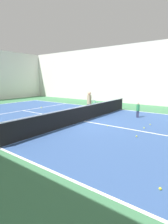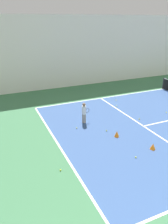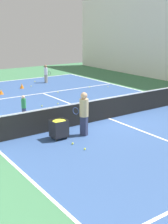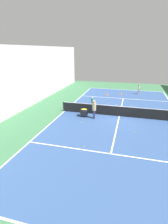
{
  "view_description": "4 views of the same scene",
  "coord_description": "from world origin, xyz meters",
  "views": [
    {
      "loc": [
        -8.53,
        -6.32,
        2.58
      ],
      "look_at": [
        0.0,
        0.0,
        0.59
      ],
      "focal_mm": 28.0,
      "sensor_mm": 36.0,
      "label": 1
    },
    {
      "loc": [
        9.14,
        -14.24,
        5.81
      ],
      "look_at": [
        -1.86,
        -9.42,
        0.7
      ],
      "focal_mm": 35.0,
      "sensor_mm": 36.0,
      "label": 2
    },
    {
      "loc": [
        8.62,
        10.36,
        4.16
      ],
      "look_at": [
        2.16,
        1.12,
        0.93
      ],
      "focal_mm": 50.0,
      "sensor_mm": 36.0,
      "label": 3
    },
    {
      "loc": [
        -0.78,
        15.36,
        5.81
      ],
      "look_at": [
        3.14,
        0.9,
        0.44
      ],
      "focal_mm": 28.0,
      "sensor_mm": 36.0,
      "label": 4
    }
  ],
  "objects": [
    {
      "name": "line_baseline_near",
      "position": [
        0.0,
        -11.63,
        0.01
      ],
      "size": [
        10.81,
        0.1,
        0.0
      ],
      "primitive_type": "cube",
      "color": "white",
      "rests_on": "ground"
    },
    {
      "name": "line_sideline_left",
      "position": [
        -5.41,
        0.0,
        0.01
      ],
      "size": [
        0.1,
        23.26,
        0.0
      ],
      "primitive_type": "cube",
      "color": "white",
      "rests_on": "ground"
    },
    {
      "name": "line_service_near",
      "position": [
        0.0,
        -6.4,
        0.01
      ],
      "size": [
        10.81,
        0.1,
        0.0
      ],
      "primitive_type": "cube",
      "color": "white",
      "rests_on": "ground"
    },
    {
      "name": "hall_enclosure_left",
      "position": [
        -9.62,
        0.0,
        3.1
      ],
      "size": [
        0.15,
        31.83,
        6.21
      ],
      "color": "silver",
      "rests_on": "ground"
    },
    {
      "name": "player_near_baseline",
      "position": [
        -1.87,
        -9.41,
        0.73
      ],
      "size": [
        0.34,
        0.58,
        1.28
      ],
      "rotation": [
        0.0,
        0.0,
        1.85
      ],
      "color": "gray",
      "rests_on": "ground"
    },
    {
      "name": "training_cone_0",
      "position": [
        0.43,
        -8.5,
        0.17
      ],
      "size": [
        0.26,
        0.26,
        0.33
      ],
      "primitive_type": "cone",
      "color": "orange",
      "rests_on": "ground"
    },
    {
      "name": "training_cone_1",
      "position": [
        2.19,
        -7.56,
        0.16
      ],
      "size": [
        0.27,
        0.27,
        0.3
      ],
      "primitive_type": "cone",
      "color": "orange",
      "rests_on": "ground"
    },
    {
      "name": "tennis_ball_7",
      "position": [
        -3.38,
        -6.18,
        0.04
      ],
      "size": [
        0.07,
        0.07,
        0.07
      ],
      "primitive_type": "sphere",
      "color": "yellow",
      "rests_on": "ground"
    },
    {
      "name": "tennis_ball_8",
      "position": [
        -0.88,
        -6.05,
        0.04
      ],
      "size": [
        0.07,
        0.07,
        0.07
      ],
      "primitive_type": "sphere",
      "color": "yellow",
      "rests_on": "ground"
    },
    {
      "name": "tennis_ball_9",
      "position": [
        2.47,
        -8.74,
        0.04
      ],
      "size": [
        0.07,
        0.07,
        0.07
      ],
      "primitive_type": "sphere",
      "color": "yellow",
      "rests_on": "ground"
    },
    {
      "name": "tennis_ball_10",
      "position": [
        -1.01,
        -3.72,
        0.04
      ],
      "size": [
        0.07,
        0.07,
        0.07
      ],
      "primitive_type": "sphere",
      "color": "yellow",
      "rests_on": "ground"
    },
    {
      "name": "tennis_ball_12",
      "position": [
        -0.33,
        -8.7,
        0.04
      ],
      "size": [
        0.07,
        0.07,
        0.07
      ],
      "primitive_type": "sphere",
      "color": "yellow",
      "rests_on": "ground"
    },
    {
      "name": "tennis_ball_16",
      "position": [
        -4.47,
        -5.56,
        0.04
      ],
      "size": [
        0.07,
        0.07,
        0.07
      ],
      "primitive_type": "sphere",
      "color": "yellow",
      "rests_on": "ground"
    },
    {
      "name": "tennis_ball_17",
      "position": [
        -1.31,
        -10.12,
        0.04
      ],
      "size": [
        0.07,
        0.07,
        0.07
      ],
      "primitive_type": "sphere",
      "color": "yellow",
      "rests_on": "ground"
    },
    {
      "name": "tennis_ball_19",
      "position": [
        1.97,
        -12.17,
        0.04
      ],
      "size": [
        0.07,
        0.07,
        0.07
      ],
      "primitive_type": "sphere",
      "color": "yellow",
      "rests_on": "ground"
    }
  ]
}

